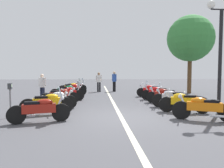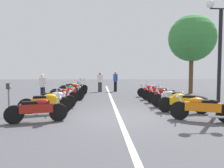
{
  "view_description": "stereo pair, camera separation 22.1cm",
  "coord_description": "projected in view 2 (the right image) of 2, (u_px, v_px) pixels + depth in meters",
  "views": [
    {
      "loc": [
        -7.65,
        0.91,
        1.72
      ],
      "look_at": [
        4.62,
        0.0,
        0.99
      ],
      "focal_mm": 32.92,
      "sensor_mm": 36.0,
      "label": 1
    },
    {
      "loc": [
        -7.65,
        0.69,
        1.72
      ],
      "look_at": [
        4.62,
        0.0,
        0.99
      ],
      "focal_mm": 32.92,
      "sensor_mm": 36.0,
      "label": 2
    }
  ],
  "objects": [
    {
      "name": "ground_plane",
      "position": [
        119.0,
        117.0,
        7.76
      ],
      "size": [
        80.0,
        80.0,
        0.0
      ],
      "primitive_type": "plane",
      "color": "#4C4C51"
    },
    {
      "name": "motorcycle_left_row_3",
      "position": [
        60.0,
        96.0,
        10.87
      ],
      "size": [
        0.83,
        1.98,
        1.0
      ],
      "rotation": [
        0.0,
        0.0,
        -1.28
      ],
      "color": "black",
      "rests_on": "ground_plane"
    },
    {
      "name": "motorcycle_right_row_0",
      "position": [
        202.0,
        108.0,
        7.11
      ],
      "size": [
        1.06,
        2.04,
        1.01
      ],
      "rotation": [
        0.0,
        0.0,
        1.15
      ],
      "color": "black",
      "rests_on": "ground_plane"
    },
    {
      "name": "motorcycle_left_row_1",
      "position": [
        46.0,
        103.0,
        8.25
      ],
      "size": [
        0.84,
        2.04,
        1.02
      ],
      "rotation": [
        0.0,
        0.0,
        -1.28
      ],
      "color": "black",
      "rests_on": "ground_plane"
    },
    {
      "name": "motorcycle_right_row_3",
      "position": [
        165.0,
        95.0,
        11.04
      ],
      "size": [
        1.1,
        1.95,
        0.99
      ],
      "rotation": [
        0.0,
        0.0,
        1.11
      ],
      "color": "black",
      "rests_on": "ground_plane"
    },
    {
      "name": "lane_centre_stripe",
      "position": [
        111.0,
        99.0,
        12.96
      ],
      "size": [
        23.87,
        0.16,
        0.01
      ],
      "primitive_type": "cube",
      "color": "beige",
      "rests_on": "ground_plane"
    },
    {
      "name": "motorcycle_left_row_4",
      "position": [
        67.0,
        93.0,
        12.04
      ],
      "size": [
        0.86,
        2.05,
        1.2
      ],
      "rotation": [
        0.0,
        0.0,
        -1.28
      ],
      "color": "black",
      "rests_on": "ground_plane"
    },
    {
      "name": "roadside_tree_0",
      "position": [
        192.0,
        38.0,
        16.12
      ],
      "size": [
        3.63,
        3.63,
        6.17
      ],
      "color": "brown",
      "rests_on": "ground_plane"
    },
    {
      "name": "motorcycle_left_row_0",
      "position": [
        38.0,
        109.0,
        6.95
      ],
      "size": [
        0.73,
        2.01,
        1.2
      ],
      "rotation": [
        0.0,
        0.0,
        -1.35
      ],
      "color": "black",
      "rests_on": "ground_plane"
    },
    {
      "name": "motorcycle_left_row_5",
      "position": [
        67.0,
        91.0,
        13.53
      ],
      "size": [
        0.95,
        2.05,
        0.99
      ],
      "rotation": [
        0.0,
        0.0,
        -1.22
      ],
      "color": "black",
      "rests_on": "ground_plane"
    },
    {
      "name": "motorcycle_left_row_8",
      "position": [
        75.0,
        87.0,
        17.39
      ],
      "size": [
        0.78,
        2.13,
        1.2
      ],
      "rotation": [
        0.0,
        0.0,
        -1.34
      ],
      "color": "black",
      "rests_on": "ground_plane"
    },
    {
      "name": "bystander_2",
      "position": [
        100.0,
        80.0,
        17.52
      ],
      "size": [
        0.32,
        0.5,
        1.67
      ],
      "rotation": [
        0.0,
        0.0,
        2.75
      ],
      "color": "black",
      "rests_on": "ground_plane"
    },
    {
      "name": "bystander_3",
      "position": [
        115.0,
        80.0,
        17.79
      ],
      "size": [
        0.43,
        0.36,
        1.75
      ],
      "rotation": [
        0.0,
        0.0,
        2.24
      ],
      "color": "black",
      "rests_on": "ground_plane"
    },
    {
      "name": "motorcycle_right_row_4",
      "position": [
        158.0,
        93.0,
        12.36
      ],
      "size": [
        0.98,
        2.01,
        1.19
      ],
      "rotation": [
        0.0,
        0.0,
        1.21
      ],
      "color": "black",
      "rests_on": "ground_plane"
    },
    {
      "name": "motorcycle_right_row_1",
      "position": [
        183.0,
        102.0,
        8.54
      ],
      "size": [
        0.91,
        2.01,
        1.0
      ],
      "rotation": [
        0.0,
        0.0,
        1.26
      ],
      "color": "black",
      "rests_on": "ground_plane"
    },
    {
      "name": "motorcycle_right_row_5",
      "position": [
        152.0,
        91.0,
        13.86
      ],
      "size": [
        1.05,
        1.94,
        0.98
      ],
      "rotation": [
        0.0,
        0.0,
        1.14
      ],
      "color": "black",
      "rests_on": "ground_plane"
    },
    {
      "name": "motorcycle_right_row_2",
      "position": [
        172.0,
        98.0,
        9.7
      ],
      "size": [
        1.0,
        1.9,
        1.22
      ],
      "rotation": [
        0.0,
        0.0,
        1.16
      ],
      "color": "black",
      "rests_on": "ground_plane"
    },
    {
      "name": "motorcycle_left_row_6",
      "position": [
        73.0,
        89.0,
        14.73
      ],
      "size": [
        0.91,
        2.01,
        1.01
      ],
      "rotation": [
        0.0,
        0.0,
        -1.24
      ],
      "color": "black",
      "rests_on": "ground_plane"
    },
    {
      "name": "motorcycle_left_row_2",
      "position": [
        54.0,
        99.0,
        9.41
      ],
      "size": [
        0.69,
        2.01,
        0.99
      ],
      "rotation": [
        0.0,
        0.0,
        -1.37
      ],
      "color": "black",
      "rests_on": "ground_plane"
    },
    {
      "name": "motorcycle_left_row_7",
      "position": [
        73.0,
        88.0,
        16.16
      ],
      "size": [
        0.88,
        1.98,
        1.22
      ],
      "rotation": [
        0.0,
        0.0,
        -1.25
      ],
      "color": "black",
      "rests_on": "ground_plane"
    },
    {
      "name": "street_lamp_twin_globe",
      "position": [
        220.0,
        36.0,
        8.25
      ],
      "size": [
        0.32,
        1.22,
        4.58
      ],
      "color": "black",
      "rests_on": "ground_plane"
    },
    {
      "name": "traffic_cone_0",
      "position": [
        196.0,
        101.0,
        10.06
      ],
      "size": [
        0.36,
        0.36,
        0.61
      ],
      "color": "orange",
      "rests_on": "ground_plane"
    },
    {
      "name": "bystander_0",
      "position": [
        43.0,
        85.0,
        12.45
      ],
      "size": [
        0.32,
        0.48,
        1.58
      ],
      "rotation": [
        0.0,
        0.0,
        5.81
      ],
      "color": "#1E2338",
      "rests_on": "ground_plane"
    },
    {
      "name": "parking_meter",
      "position": [
        9.0,
        94.0,
        7.71
      ],
      "size": [
        0.19,
        0.15,
        1.29
      ],
      "rotation": [
        0.0,
        0.0,
        -1.44
      ],
      "color": "slate",
      "rests_on": "ground_plane"
    }
  ]
}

